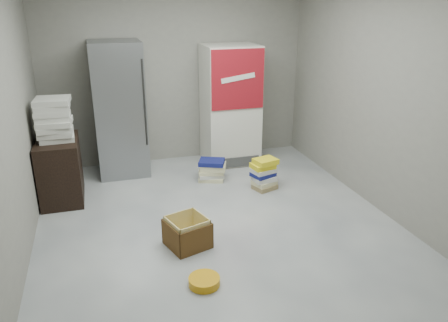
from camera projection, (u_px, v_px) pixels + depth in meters
ground at (223, 231)px, 4.87m from camera, size 5.00×5.00×0.00m
room_shell at (222, 69)px, 4.23m from camera, size 4.04×5.04×2.82m
steel_fridge at (120, 109)px, 6.20m from camera, size 0.70×0.72×1.90m
coke_cooler at (230, 105)px, 6.65m from camera, size 0.80×0.73×1.80m
wood_shelf at (60, 170)px, 5.52m from camera, size 0.50×0.80×0.80m
supply_box_stack at (54, 119)px, 5.29m from camera, size 0.44×0.45×0.52m
phonebook_stack_main at (264, 174)px, 5.88m from camera, size 0.37×0.34×0.43m
phonebook_stack_side at (212, 170)px, 6.19m from camera, size 0.45×0.39×0.30m
cardboard_box at (187, 234)px, 4.56m from camera, size 0.50×0.50×0.32m
bucket_lid at (204, 281)px, 3.96m from camera, size 0.30×0.30×0.08m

